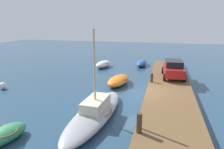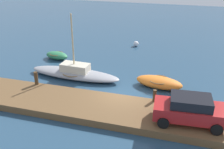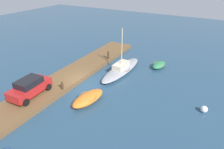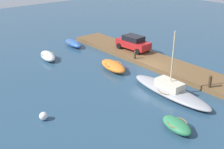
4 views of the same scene
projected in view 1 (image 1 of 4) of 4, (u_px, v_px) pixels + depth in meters
ground_plane at (142, 95)px, 16.10m from camera, size 84.00×84.00×0.00m
dock_platform at (169, 95)px, 15.54m from camera, size 25.74×3.50×0.47m
dinghy_green at (4, 134)px, 9.88m from camera, size 2.57×1.66×0.71m
rowboat_white at (103, 64)px, 25.84m from camera, size 3.19×1.85×0.82m
rowboat_orange at (118, 80)px, 18.70m from camera, size 3.75×2.06×0.84m
sailboat_grey at (95, 112)px, 12.21m from camera, size 7.83×2.29×5.28m
rowboat_blue at (142, 63)px, 26.74m from camera, size 3.49×1.44×0.77m
mooring_post_west at (139, 123)px, 9.72m from camera, size 0.27×0.27×1.00m
mooring_post_mid_west at (152, 78)px, 17.89m from camera, size 0.23×0.23×0.80m
parked_car at (173, 69)px, 19.37m from camera, size 4.07×2.16×1.63m
marker_buoy at (3, 86)px, 17.58m from camera, size 0.59×0.59×0.59m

